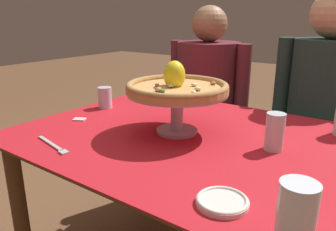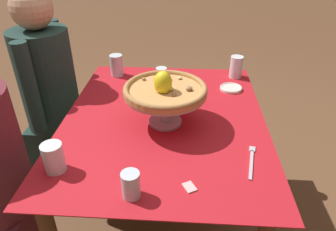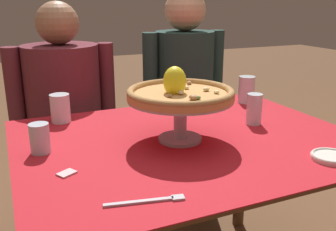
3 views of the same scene
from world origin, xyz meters
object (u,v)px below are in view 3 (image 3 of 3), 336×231
diner_left (66,125)px  pizza (180,92)px  sugar_packet (67,173)px  side_plate (331,157)px  water_glass_back_right (246,91)px  water_glass_side_right (254,111)px  dinner_fork (149,201)px  pizza_stand (180,110)px  diner_right (184,111)px  water_glass_back_left (60,110)px  water_glass_side_left (40,140)px

diner_left → pizza: bearing=-69.1°
sugar_packet → pizza: bearing=15.5°
side_plate → water_glass_back_right: bearing=77.4°
water_glass_side_right → dinner_fork: 0.72m
dinner_fork → pizza_stand: bearing=54.5°
diner_left → dinner_fork: bearing=-88.3°
pizza_stand → water_glass_back_right: size_ratio=2.84×
water_glass_side_right → diner_right: (0.02, 0.66, -0.18)m
sugar_packet → diner_left: bearing=81.5°
water_glass_back_left → water_glass_side_left: size_ratio=1.17×
water_glass_side_right → dinner_fork: (-0.60, -0.40, -0.05)m
water_glass_back_right → side_plate: size_ratio=1.04×
pizza → diner_right: diner_right is taller
water_glass_side_right → water_glass_side_left: (-0.81, 0.04, -0.01)m
water_glass_side_left → diner_right: diner_right is taller
side_plate → water_glass_back_left: bearing=134.4°
water_glass_side_left → sugar_packet: 0.21m
side_plate → dinner_fork: size_ratio=0.61×
dinner_fork → sugar_packet: 0.29m
water_glass_back_left → diner_right: 0.80m
side_plate → diner_left: 1.27m
water_glass_side_right → sugar_packet: 0.78m
water_glass_back_left → side_plate: bearing=-45.6°
pizza_stand → water_glass_side_left: (-0.46, 0.08, -0.07)m
water_glass_back_right → pizza_stand: bearing=-147.0°
water_glass_side_left → sugar_packet: bearing=-75.9°
water_glass_back_right → pizza: bearing=-147.1°
water_glass_side_right → diner_right: diner_right is taller
diner_left → diner_right: bearing=-3.3°
pizza_stand → sugar_packet: 0.44m
water_glass_back_right → water_glass_side_right: (-0.16, -0.28, -0.00)m
diner_left → diner_right: diner_right is taller
water_glass_back_right → dinner_fork: (-0.76, -0.69, -0.05)m
water_glass_back_right → diner_left: size_ratio=0.11×
pizza_stand → water_glass_back_right: pizza_stand is taller
water_glass_side_left → pizza_stand: bearing=-10.0°
sugar_packet → diner_right: size_ratio=0.04×
pizza_stand → pizza: 0.06m
sugar_packet → water_glass_back_left: bearing=82.9°
pizza → side_plate: 0.52m
water_glass_back_left → water_glass_side_left: 0.32m
water_glass_back_right → water_glass_back_left: (-0.86, 0.05, -0.01)m
water_glass_back_left → diner_right: diner_right is taller
diner_right → sugar_packet: bearing=-133.5°
water_glass_back_left → side_plate: 1.02m
sugar_packet → diner_left: 0.88m
water_glass_side_left → side_plate: water_glass_side_left is taller
water_glass_side_right → side_plate: bearing=-88.2°
pizza_stand → side_plate: pizza_stand is taller
pizza_stand → water_glass_back_left: pizza_stand is taller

